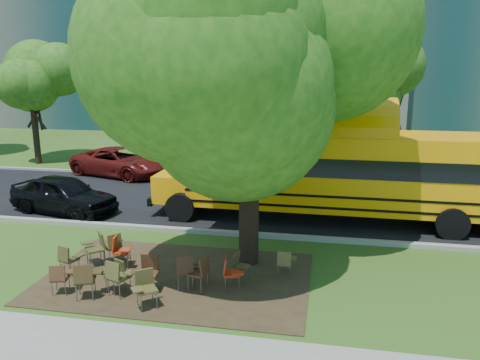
% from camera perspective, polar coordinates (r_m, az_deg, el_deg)
% --- Properties ---
extents(ground, '(160.00, 160.00, 0.00)m').
position_cam_1_polar(ground, '(13.61, -11.10, -10.41)').
color(ground, '#344C17').
rests_on(ground, ground).
extents(dirt_patch, '(7.00, 4.50, 0.03)m').
position_cam_1_polar(dirt_patch, '(12.85, -7.70, -11.67)').
color(dirt_patch, '#382819').
rests_on(dirt_patch, ground).
extents(asphalt_road, '(80.00, 8.00, 0.04)m').
position_cam_1_polar(asphalt_road, '(19.88, -3.68, -2.48)').
color(asphalt_road, black).
rests_on(asphalt_road, ground).
extents(kerb_near, '(80.00, 0.25, 0.14)m').
position_cam_1_polar(kerb_near, '(16.20, -7.20, -6.07)').
color(kerb_near, gray).
rests_on(kerb_near, ground).
extents(kerb_far, '(80.00, 0.25, 0.14)m').
position_cam_1_polar(kerb_far, '(23.74, -1.24, 0.27)').
color(kerb_far, gray).
rests_on(kerb_far, ground).
extents(building_main, '(38.00, 16.00, 22.00)m').
position_cam_1_polar(building_main, '(49.54, -4.62, 19.71)').
color(building_main, slate).
rests_on(building_main, ground).
extents(bg_tree_0, '(5.20, 5.20, 7.18)m').
position_cam_1_polar(bg_tree_0, '(29.74, -24.13, 10.53)').
color(bg_tree_0, black).
rests_on(bg_tree_0, ground).
extents(bg_tree_2, '(4.80, 4.80, 6.62)m').
position_cam_1_polar(bg_tree_2, '(29.24, -9.05, 10.77)').
color(bg_tree_2, black).
rests_on(bg_tree_2, ground).
extents(bg_tree_3, '(5.60, 5.60, 7.84)m').
position_cam_1_polar(bg_tree_3, '(25.73, 18.24, 11.78)').
color(bg_tree_3, black).
rests_on(bg_tree_3, ground).
extents(main_tree, '(7.20, 7.20, 8.87)m').
position_cam_1_polar(main_tree, '(12.53, 1.17, 12.58)').
color(main_tree, black).
rests_on(main_tree, ground).
extents(school_bus, '(13.26, 3.16, 3.23)m').
position_cam_1_polar(school_bus, '(17.23, 13.35, 1.05)').
color(school_bus, '#FF9E08').
rests_on(school_bus, ground).
extents(chair_0, '(0.55, 0.58, 0.82)m').
position_cam_1_polar(chair_0, '(12.44, -21.09, -10.87)').
color(chair_0, '#4F2F1C').
rests_on(chair_0, ground).
extents(chair_1, '(0.67, 0.52, 0.86)m').
position_cam_1_polar(chair_1, '(13.45, -20.22, -8.85)').
color(chair_1, '#443E1D').
rests_on(chair_1, ground).
extents(chair_2, '(0.65, 0.72, 0.95)m').
position_cam_1_polar(chair_2, '(11.96, -18.30, -11.20)').
color(chair_2, '#3F2D16').
rests_on(chair_2, ground).
extents(chair_3, '(0.69, 0.54, 0.83)m').
position_cam_1_polar(chair_3, '(12.19, -14.89, -10.87)').
color(chair_3, '#43411D').
rests_on(chair_3, ground).
extents(chair_4, '(0.75, 0.59, 0.95)m').
position_cam_1_polar(chair_4, '(11.89, -14.68, -11.11)').
color(chair_4, brown).
rests_on(chair_4, ground).
extents(chair_5, '(0.62, 0.78, 0.92)m').
position_cam_1_polar(chair_5, '(11.27, -11.55, -12.45)').
color(chair_5, brown).
rests_on(chair_5, ground).
extents(chair_6, '(0.54, 0.69, 0.92)m').
position_cam_1_polar(chair_6, '(11.88, -4.88, -10.81)').
color(chair_6, '#4D2C1B').
rests_on(chair_6, ground).
extents(chair_7, '(0.61, 0.59, 0.87)m').
position_cam_1_polar(chair_7, '(11.85, -1.22, -10.99)').
color(chair_7, red).
rests_on(chair_7, ground).
extents(chair_8, '(0.60, 0.76, 0.88)m').
position_cam_1_polar(chair_8, '(13.97, -15.13, -7.57)').
color(chair_8, '#4C4821').
rests_on(chair_8, ground).
extents(chair_9, '(0.83, 0.66, 0.97)m').
position_cam_1_polar(chair_9, '(13.87, -17.08, -7.63)').
color(chair_9, '#47441E').
rests_on(chair_9, ground).
extents(chair_10, '(0.64, 0.62, 0.92)m').
position_cam_1_polar(chair_10, '(13.57, -14.47, -8.06)').
color(chair_10, '#AF3312').
rests_on(chair_10, ground).
extents(chair_11, '(0.63, 0.75, 0.93)m').
position_cam_1_polar(chair_11, '(11.97, -6.67, -10.62)').
color(chair_11, '#412517').
rests_on(chair_11, ground).
extents(chair_12, '(0.48, 0.61, 0.79)m').
position_cam_1_polar(chair_12, '(12.36, -0.07, -10.17)').
color(chair_12, '#4D4021').
rests_on(chair_12, ground).
extents(chair_13, '(0.51, 0.48, 0.79)m').
position_cam_1_polar(chair_13, '(12.58, 5.53, -9.82)').
color(chair_13, brown).
rests_on(chair_13, ground).
extents(chair_14, '(0.64, 0.62, 0.95)m').
position_cam_1_polar(chair_14, '(12.01, -11.20, -10.66)').
color(chair_14, '#452918').
rests_on(chair_14, ground).
extents(black_car, '(4.63, 2.71, 1.48)m').
position_cam_1_polar(black_car, '(19.23, -20.70, -1.66)').
color(black_car, black).
rests_on(black_car, ground).
extents(bg_car_red, '(5.78, 3.88, 1.47)m').
position_cam_1_polar(bg_car_red, '(25.15, -14.44, 2.14)').
color(bg_car_red, '#57110E').
rests_on(bg_car_red, ground).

